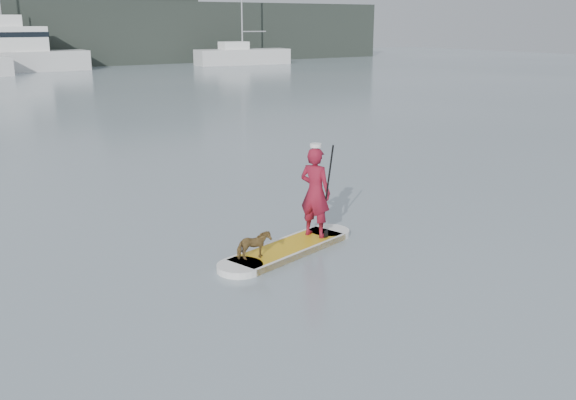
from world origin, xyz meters
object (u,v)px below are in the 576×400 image
paddler (315,192)px  paddleboard (288,249)px  motor_yacht_a (19,51)px  dog (254,245)px  sailboat_f (242,55)px

paddler → paddleboard: bearing=81.8°
paddler → motor_yacht_a: 49.18m
paddleboard → motor_yacht_a: 49.49m
paddler → dog: size_ratio=2.96×
paddleboard → paddler: 1.22m
motor_yacht_a → dog: bearing=-96.4°
paddler → motor_yacht_a: motor_yacht_a is taller
dog → motor_yacht_a: bearing=0.2°
paddleboard → dog: dog is taller
dog → motor_yacht_a: 49.82m
dog → paddler: bearing=-67.3°
paddler → motor_yacht_a: size_ratio=0.17×
paddler → sailboat_f: 52.80m
paddleboard → paddler: paddler is taller
paddleboard → dog: size_ratio=5.45×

